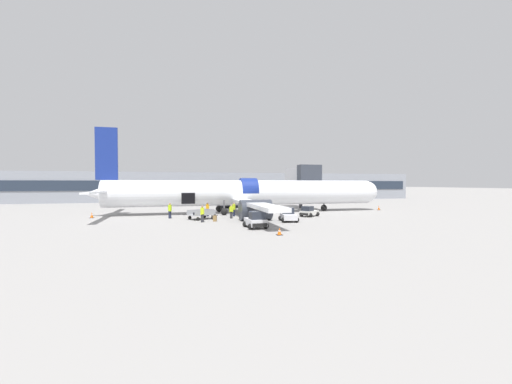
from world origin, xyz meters
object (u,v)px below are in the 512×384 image
object	(u,v)px
airplane	(244,193)
ground_crew_loader_b	(234,209)
baggage_tug_lead	(309,212)
baggage_tug_mid	(288,215)
ground_crew_supervisor	(231,211)
ground_crew_driver	(170,210)
baggage_cart_loading	(202,215)
ground_crew_helper	(202,213)
ground_crew_loader_a	(208,209)
baggage_tug_rear	(256,221)
suitcase_on_tarmac_upright	(215,218)

from	to	relation	value
airplane	ground_crew_loader_b	distance (m)	5.08
baggage_tug_lead	baggage_tug_mid	bearing A→B (deg)	-136.54
ground_crew_supervisor	airplane	bearing A→B (deg)	64.73
ground_crew_loader_b	ground_crew_driver	xyz separation A→B (m)	(-7.69, -0.43, 0.05)
ground_crew_supervisor	baggage_cart_loading	bearing A→B (deg)	-179.91
ground_crew_loader_b	ground_crew_helper	bearing A→B (deg)	-130.43
baggage_tug_lead	baggage_tug_mid	world-z (taller)	baggage_tug_mid
baggage_cart_loading	ground_crew_loader_a	xyz separation A→B (m)	(0.95, 2.93, 0.37)
ground_crew_driver	ground_crew_supervisor	bearing A→B (deg)	-14.54
airplane	baggage_tug_rear	distance (m)	15.15
ground_crew_loader_a	ground_crew_driver	bearing A→B (deg)	-166.04
airplane	suitcase_on_tarmac_upright	size ratio (longest dim) A/B	54.01
ground_crew_loader_a	suitcase_on_tarmac_upright	size ratio (longest dim) A/B	2.26
baggage_tug_lead	ground_crew_loader_a	world-z (taller)	ground_crew_loader_a
baggage_tug_lead	ground_crew_driver	size ratio (longest dim) A/B	1.55
airplane	suitcase_on_tarmac_upright	distance (m)	10.54
baggage_cart_loading	ground_crew_loader_a	size ratio (longest dim) A/B	2.15
ground_crew_driver	suitcase_on_tarmac_upright	size ratio (longest dim) A/B	2.39
baggage_tug_rear	baggage_cart_loading	bearing A→B (deg)	116.33
baggage_tug_mid	ground_crew_loader_b	xyz separation A→B (m)	(-4.72, 6.62, 0.27)
baggage_tug_lead	ground_crew_loader_b	size ratio (longest dim) A/B	1.64
baggage_tug_mid	baggage_cart_loading	size ratio (longest dim) A/B	0.81
baggage_tug_mid	baggage_cart_loading	distance (m)	9.88
ground_crew_loader_b	ground_crew_driver	size ratio (longest dim) A/B	0.95
ground_crew_driver	baggage_cart_loading	bearing A→B (deg)	-27.01
baggage_cart_loading	ground_crew_driver	bearing A→B (deg)	152.99
airplane	baggage_tug_lead	size ratio (longest dim) A/B	14.59
baggage_tug_lead	suitcase_on_tarmac_upright	world-z (taller)	baggage_tug_lead
baggage_tug_mid	ground_crew_driver	world-z (taller)	ground_crew_driver
baggage_cart_loading	ground_crew_supervisor	distance (m)	3.42
ground_crew_loader_a	baggage_tug_lead	bearing A→B (deg)	-15.16
ground_crew_helper	ground_crew_loader_b	bearing A→B (deg)	49.57
baggage_tug_lead	baggage_tug_mid	size ratio (longest dim) A/B	0.94
baggage_tug_lead	ground_crew_helper	xyz separation A→B (m)	(-13.29, -2.49, 0.38)
baggage_tug_lead	baggage_cart_loading	xyz separation A→B (m)	(-13.10, 0.36, -0.02)
airplane	ground_crew_driver	xyz separation A→B (m)	(-9.98, -4.60, -1.74)
airplane	suitcase_on_tarmac_upright	bearing A→B (deg)	-120.72
baggage_tug_mid	baggage_cart_loading	bearing A→B (deg)	153.69
baggage_cart_loading	ground_crew_loader_a	bearing A→B (deg)	72.09
baggage_tug_lead	baggage_tug_rear	size ratio (longest dim) A/B	1.02
baggage_tug_rear	ground_crew_loader_b	distance (m)	10.68
baggage_tug_mid	ground_crew_loader_b	world-z (taller)	ground_crew_loader_b
ground_crew_driver	ground_crew_supervisor	distance (m)	7.19
airplane	ground_crew_loader_a	distance (m)	6.73
ground_crew_driver	suitcase_on_tarmac_upright	distance (m)	6.38
ground_crew_loader_b	baggage_tug_rear	bearing A→B (deg)	-89.80
suitcase_on_tarmac_upright	ground_crew_supervisor	bearing A→B (deg)	47.49
suitcase_on_tarmac_upright	ground_crew_helper	bearing A→B (deg)	-162.76
ground_crew_supervisor	suitcase_on_tarmac_upright	size ratio (longest dim) A/B	2.12
airplane	ground_crew_helper	bearing A→B (deg)	-125.59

